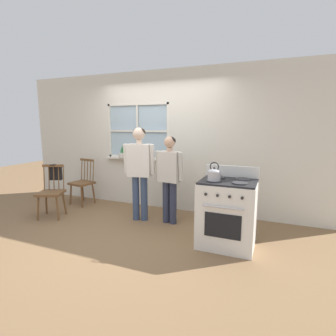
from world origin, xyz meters
name	(u,v)px	position (x,y,z in m)	size (l,w,h in m)	color
ground_plane	(127,233)	(0.00, 0.00, 0.00)	(16.00, 16.00, 0.00)	brown
wall_back	(164,142)	(0.03, 1.40, 1.34)	(6.40, 0.16, 2.70)	silver
chair_by_window	(51,193)	(-1.63, 0.10, 0.45)	(0.54, 0.53, 0.95)	brown
chair_near_wall	(83,183)	(-1.66, 0.96, 0.45)	(0.48, 0.46, 0.95)	brown
person_elderly_left	(139,165)	(-0.07, 0.58, 0.99)	(0.56, 0.28, 1.62)	#384766
person_teen_center	(170,173)	(0.46, 0.65, 0.88)	(0.51, 0.25, 1.48)	#2D3347
stove	(227,212)	(1.51, 0.18, 0.47)	(0.75, 0.68, 1.08)	white
kettle	(214,174)	(1.34, 0.05, 1.02)	(0.21, 0.17, 0.25)	#B7B7BC
potted_plant	(123,154)	(-0.87, 1.31, 1.07)	(0.17, 0.17, 0.28)	beige
handbag	(55,173)	(-1.72, 0.32, 0.78)	(0.24, 0.24, 0.31)	black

